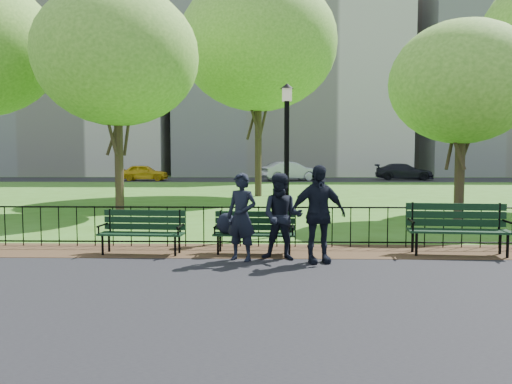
{
  "coord_description": "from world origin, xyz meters",
  "views": [
    {
      "loc": [
        -0.41,
        -8.78,
        1.97
      ],
      "look_at": [
        -0.65,
        1.5,
        1.25
      ],
      "focal_mm": 35.0,
      "sensor_mm": 36.0,
      "label": 1
    }
  ],
  "objects_px": {
    "person_left": "(242,217)",
    "taxi": "(144,173)",
    "tree_near_w": "(117,56)",
    "sedan_silver": "(290,171)",
    "tree_near_e": "(462,83)",
    "person_mid": "(282,217)",
    "person_right": "(318,214)",
    "lamppost": "(287,153)",
    "park_bench_left_a": "(143,227)",
    "sedan_dark": "(404,172)",
    "park_bench_right_a": "(458,223)",
    "tree_far_c": "(258,44)",
    "park_bench_main": "(242,226)"
  },
  "relations": [
    {
      "from": "taxi",
      "to": "sedan_dark",
      "type": "relative_size",
      "value": 0.81
    },
    {
      "from": "tree_near_w",
      "to": "taxi",
      "type": "relative_size",
      "value": 1.97
    },
    {
      "from": "park_bench_main",
      "to": "sedan_silver",
      "type": "height_order",
      "value": "sedan_silver"
    },
    {
      "from": "tree_near_e",
      "to": "sedan_dark",
      "type": "xyz_separation_m",
      "value": [
        5.87,
        27.79,
        -3.5
      ]
    },
    {
      "from": "person_mid",
      "to": "park_bench_left_a",
      "type": "bearing_deg",
      "value": 178.29
    },
    {
      "from": "lamppost",
      "to": "person_right",
      "type": "distance_m",
      "value": 3.5
    },
    {
      "from": "person_left",
      "to": "sedan_silver",
      "type": "xyz_separation_m",
      "value": [
        2.34,
        32.11,
        -0.04
      ]
    },
    {
      "from": "tree_far_c",
      "to": "person_mid",
      "type": "xyz_separation_m",
      "value": [
        0.74,
        -15.74,
        -6.75
      ]
    },
    {
      "from": "park_bench_right_a",
      "to": "lamppost",
      "type": "bearing_deg",
      "value": 149.81
    },
    {
      "from": "tree_far_c",
      "to": "person_mid",
      "type": "height_order",
      "value": "tree_far_c"
    },
    {
      "from": "tree_near_e",
      "to": "taxi",
      "type": "height_order",
      "value": "tree_near_e"
    },
    {
      "from": "park_bench_main",
      "to": "lamppost",
      "type": "xyz_separation_m",
      "value": [
        0.99,
        2.47,
        1.48
      ]
    },
    {
      "from": "person_mid",
      "to": "sedan_dark",
      "type": "relative_size",
      "value": 0.34
    },
    {
      "from": "tree_far_c",
      "to": "person_left",
      "type": "relative_size",
      "value": 6.58
    },
    {
      "from": "sedan_dark",
      "to": "tree_near_w",
      "type": "bearing_deg",
      "value": 155.36
    },
    {
      "from": "tree_near_w",
      "to": "sedan_silver",
      "type": "height_order",
      "value": "tree_near_w"
    },
    {
      "from": "tree_near_e",
      "to": "person_mid",
      "type": "bearing_deg",
      "value": -133.18
    },
    {
      "from": "park_bench_right_a",
      "to": "taxi",
      "type": "bearing_deg",
      "value": 119.79
    },
    {
      "from": "tree_near_e",
      "to": "lamppost",
      "type": "bearing_deg",
      "value": -151.52
    },
    {
      "from": "park_bench_left_a",
      "to": "park_bench_right_a",
      "type": "relative_size",
      "value": 0.86
    },
    {
      "from": "person_mid",
      "to": "person_right",
      "type": "height_order",
      "value": "person_right"
    },
    {
      "from": "park_bench_left_a",
      "to": "sedan_silver",
      "type": "height_order",
      "value": "sedan_silver"
    },
    {
      "from": "tree_far_c",
      "to": "sedan_dark",
      "type": "relative_size",
      "value": 2.24
    },
    {
      "from": "tree_near_e",
      "to": "park_bench_right_a",
      "type": "bearing_deg",
      "value": -111.04
    },
    {
      "from": "park_bench_right_a",
      "to": "person_mid",
      "type": "distance_m",
      "value": 3.62
    },
    {
      "from": "person_left",
      "to": "person_mid",
      "type": "relative_size",
      "value": 1.0
    },
    {
      "from": "lamppost",
      "to": "person_left",
      "type": "distance_m",
      "value": 3.49
    },
    {
      "from": "tree_near_w",
      "to": "sedan_dark",
      "type": "relative_size",
      "value": 1.6
    },
    {
      "from": "tree_near_w",
      "to": "sedan_dark",
      "type": "distance_m",
      "value": 31.39
    },
    {
      "from": "park_bench_main",
      "to": "person_right",
      "type": "relative_size",
      "value": 0.92
    },
    {
      "from": "lamppost",
      "to": "park_bench_left_a",
      "type": "bearing_deg",
      "value": -140.56
    },
    {
      "from": "lamppost",
      "to": "person_mid",
      "type": "bearing_deg",
      "value": -93.75
    },
    {
      "from": "park_bench_right_a",
      "to": "tree_near_e",
      "type": "height_order",
      "value": "tree_near_e"
    },
    {
      "from": "person_right",
      "to": "tree_near_w",
      "type": "bearing_deg",
      "value": 115.29
    },
    {
      "from": "park_bench_main",
      "to": "sedan_dark",
      "type": "bearing_deg",
      "value": 72.26
    },
    {
      "from": "park_bench_right_a",
      "to": "tree_near_e",
      "type": "bearing_deg",
      "value": 74.45
    },
    {
      "from": "person_mid",
      "to": "sedan_silver",
      "type": "height_order",
      "value": "person_mid"
    },
    {
      "from": "tree_near_w",
      "to": "taxi",
      "type": "distance_m",
      "value": 25.14
    },
    {
      "from": "tree_far_c",
      "to": "park_bench_right_a",
      "type": "bearing_deg",
      "value": -74.12
    },
    {
      "from": "park_bench_left_a",
      "to": "person_right",
      "type": "distance_m",
      "value": 3.58
    },
    {
      "from": "tree_near_e",
      "to": "sedan_dark",
      "type": "distance_m",
      "value": 28.61
    },
    {
      "from": "tree_near_w",
      "to": "taxi",
      "type": "xyz_separation_m",
      "value": [
        -5.14,
        24.16,
        -4.72
      ]
    },
    {
      "from": "park_bench_right_a",
      "to": "person_right",
      "type": "relative_size",
      "value": 1.11
    },
    {
      "from": "person_left",
      "to": "taxi",
      "type": "bearing_deg",
      "value": 131.89
    },
    {
      "from": "person_right",
      "to": "sedan_dark",
      "type": "height_order",
      "value": "person_right"
    },
    {
      "from": "person_right",
      "to": "sedan_silver",
      "type": "distance_m",
      "value": 32.29
    },
    {
      "from": "tree_near_w",
      "to": "person_mid",
      "type": "xyz_separation_m",
      "value": [
        5.42,
        -7.73,
        -4.56
      ]
    },
    {
      "from": "tree_far_c",
      "to": "sedan_silver",
      "type": "xyz_separation_m",
      "value": [
        2.31,
        16.29,
        -6.78
      ]
    },
    {
      "from": "tree_near_w",
      "to": "tree_near_e",
      "type": "xyz_separation_m",
      "value": [
        11.03,
        -1.75,
        -1.18
      ]
    },
    {
      "from": "tree_near_e",
      "to": "taxi",
      "type": "xyz_separation_m",
      "value": [
        -16.17,
        25.91,
        -3.53
      ]
    }
  ]
}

